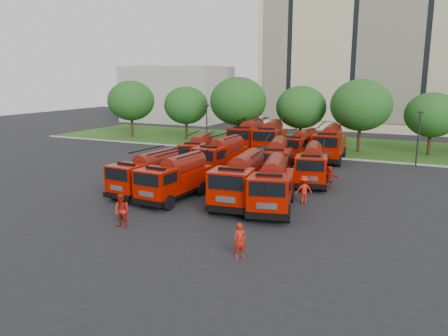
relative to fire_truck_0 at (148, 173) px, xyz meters
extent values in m
plane|color=black|center=(5.13, 1.44, -1.48)|extent=(140.00, 140.00, 0.00)
cube|color=#204A13|center=(5.13, 27.44, -1.42)|extent=(70.00, 16.00, 0.12)
cube|color=gray|center=(5.13, 19.34, -1.41)|extent=(70.00, 0.30, 0.14)
cube|color=tan|center=(7.13, 49.44, 11.02)|extent=(30.00, 14.00, 25.00)
cube|color=black|center=(7.13, 42.34, 11.02)|extent=(28.00, 0.15, 22.00)
cube|color=gray|center=(-24.87, 45.44, 3.52)|extent=(18.00, 12.00, 10.00)
cylinder|color=#382314|center=(-18.87, 23.44, -0.17)|extent=(0.36, 0.36, 2.62)
ellipsoid|color=#124014|center=(-18.87, 23.44, 3.54)|extent=(6.30, 6.30, 5.36)
cylinder|color=#382314|center=(-10.87, 24.44, -0.29)|extent=(0.36, 0.36, 2.38)
ellipsoid|color=#124014|center=(-10.87, 24.44, 3.07)|extent=(5.71, 5.71, 4.86)
cylinder|color=#382314|center=(-2.87, 22.94, -0.08)|extent=(0.36, 0.36, 2.80)
ellipsoid|color=#124014|center=(-2.87, 22.94, 3.88)|extent=(6.72, 6.72, 5.71)
cylinder|color=#382314|center=(4.13, 25.44, -0.26)|extent=(0.36, 0.36, 2.45)
ellipsoid|color=#124014|center=(4.13, 25.44, 3.21)|extent=(5.88, 5.88, 5.00)
cylinder|color=#382314|center=(11.13, 23.94, -0.12)|extent=(0.36, 0.36, 2.73)
ellipsoid|color=#124014|center=(11.13, 23.94, 3.74)|extent=(6.55, 6.55, 5.57)
cylinder|color=#382314|center=(18.13, 24.94, -0.34)|extent=(0.36, 0.36, 2.27)
ellipsoid|color=#124014|center=(18.13, 24.94, 2.87)|extent=(5.46, 5.46, 4.64)
cylinder|color=black|center=(-4.87, 18.64, 1.02)|extent=(0.14, 0.14, 5.00)
cube|color=black|center=(-4.87, 18.64, 3.57)|extent=(0.60, 0.25, 0.12)
cylinder|color=black|center=(17.13, 18.64, 1.02)|extent=(0.14, 0.14, 5.00)
cube|color=black|center=(17.13, 18.64, 3.57)|extent=(0.60, 0.25, 0.12)
cube|color=black|center=(0.00, 0.01, -0.90)|extent=(2.61, 6.47, 0.27)
cube|color=black|center=(-0.28, -3.18, -0.94)|extent=(2.27, 0.42, 0.32)
cube|color=#850B01|center=(-0.19, -2.15, 0.12)|extent=(2.37, 2.17, 1.76)
cube|color=black|center=(-0.27, -3.16, 0.53)|extent=(1.89, 0.21, 0.77)
cube|color=#850B01|center=(0.09, 1.00, -0.17)|extent=(2.56, 4.33, 1.17)
cylinder|color=#570E09|center=(0.09, 1.00, 0.79)|extent=(1.68, 3.89, 1.35)
cylinder|color=black|center=(-1.24, -2.24, -0.99)|extent=(0.40, 1.02, 0.99)
cylinder|color=black|center=(0.83, -2.42, -0.99)|extent=(0.40, 1.02, 0.99)
cylinder|color=black|center=(-0.89, 1.72, -0.99)|extent=(0.40, 1.02, 0.99)
cylinder|color=black|center=(1.18, 1.54, -0.99)|extent=(0.40, 1.02, 0.99)
cube|color=black|center=(2.58, -0.41, -0.89)|extent=(2.47, 6.50, 0.27)
cube|color=black|center=(2.39, -3.65, -0.93)|extent=(2.29, 0.36, 0.32)
cube|color=#850B01|center=(2.46, -2.60, 0.14)|extent=(2.35, 2.13, 1.78)
cube|color=black|center=(2.40, -3.62, 0.55)|extent=(1.92, 0.16, 0.78)
cube|color=#850B01|center=(2.64, 0.59, -0.16)|extent=(2.48, 4.32, 1.19)
cylinder|color=#570E09|center=(2.64, 0.59, 0.81)|extent=(1.59, 3.90, 1.37)
cylinder|color=black|center=(1.40, -2.72, -0.98)|extent=(0.38, 1.02, 1.00)
cylinder|color=black|center=(3.49, -2.84, -0.98)|extent=(0.38, 1.02, 1.00)
cylinder|color=black|center=(1.63, 1.29, -0.98)|extent=(0.38, 1.02, 1.00)
cylinder|color=black|center=(3.73, 1.16, -0.98)|extent=(0.38, 1.02, 1.00)
cube|color=black|center=(7.07, 0.53, -0.83)|extent=(3.15, 7.24, 0.30)
cube|color=black|center=(7.51, -3.00, -0.88)|extent=(2.51, 0.56, 0.35)
cube|color=#850B01|center=(7.37, -1.86, 0.29)|extent=(2.70, 2.49, 1.95)
cube|color=black|center=(7.51, -2.97, 0.74)|extent=(2.09, 0.31, 0.85)
cube|color=#850B01|center=(6.94, 1.62, -0.03)|extent=(3.00, 4.87, 1.30)
cylinder|color=#570E09|center=(6.94, 1.62, 1.03)|extent=(2.01, 4.36, 1.50)
cylinder|color=black|center=(6.25, -2.20, -0.93)|extent=(0.48, 1.14, 1.10)
cylinder|color=black|center=(8.54, -1.91, -0.93)|extent=(0.48, 1.14, 1.10)
cylinder|color=black|center=(5.71, 2.17, -0.93)|extent=(0.48, 1.14, 1.10)
cylinder|color=black|center=(7.99, 2.46, -0.93)|extent=(0.48, 1.14, 1.10)
cube|color=black|center=(9.29, 0.24, -0.86)|extent=(3.73, 7.08, 0.29)
cube|color=black|center=(10.09, -3.09, -0.90)|extent=(2.40, 0.80, 0.34)
cube|color=#850B01|center=(9.83, -2.01, 0.23)|extent=(2.79, 2.61, 1.88)
cube|color=black|center=(10.08, -3.06, 0.66)|extent=(1.98, 0.52, 0.82)
cube|color=#850B01|center=(9.04, 1.27, -0.08)|extent=(3.33, 4.86, 1.25)
cylinder|color=#570E09|center=(9.04, 1.27, 0.94)|extent=(2.35, 4.27, 1.45)
cylinder|color=black|center=(8.80, -2.46, -0.95)|extent=(0.58, 1.11, 1.06)
cylinder|color=black|center=(10.95, -1.94, -0.95)|extent=(0.58, 1.11, 1.06)
cylinder|color=black|center=(7.81, 1.66, -0.95)|extent=(0.58, 1.11, 1.06)
cylinder|color=black|center=(9.96, 2.18, -0.95)|extent=(0.58, 1.11, 1.06)
cube|color=black|center=(-1.27, 10.00, -0.90)|extent=(3.39, 6.53, 0.27)
cube|color=black|center=(-0.56, 6.93, -0.95)|extent=(2.22, 0.72, 0.31)
cube|color=#850B01|center=(-0.79, 7.92, 0.10)|extent=(2.56, 2.40, 1.73)
cube|color=black|center=(-0.57, 6.95, 0.50)|extent=(1.83, 0.46, 0.76)
cube|color=#850B01|center=(-1.49, 10.96, -0.19)|extent=(3.04, 4.48, 1.16)
cylinder|color=#570E09|center=(-1.49, 10.96, 0.75)|extent=(2.14, 3.94, 1.33)
cylinder|color=black|center=(-1.75, 7.52, -0.99)|extent=(0.52, 1.02, 0.98)
cylinder|color=black|center=(0.24, 7.98, -0.99)|extent=(0.52, 1.02, 0.98)
cylinder|color=black|center=(-2.63, 11.33, -0.99)|extent=(0.52, 1.02, 0.98)
cylinder|color=black|center=(-0.64, 11.79, -0.99)|extent=(0.52, 1.02, 0.98)
cube|color=black|center=(1.90, 8.30, -0.87)|extent=(2.44, 6.67, 0.28)
cube|color=black|center=(1.76, 4.96, -0.92)|extent=(2.36, 0.33, 0.33)
cube|color=#850B01|center=(1.80, 6.04, 0.19)|extent=(2.39, 2.17, 1.83)
cube|color=black|center=(1.76, 4.99, 0.61)|extent=(1.98, 0.13, 0.80)
cube|color=#850B01|center=(1.94, 9.33, -0.12)|extent=(2.49, 4.42, 1.22)
cylinder|color=#570E09|center=(1.94, 9.33, 0.88)|extent=(1.58, 4.01, 1.41)
cylinder|color=black|center=(0.71, 5.90, -0.96)|extent=(0.37, 1.05, 1.04)
cylinder|color=black|center=(2.87, 5.81, -0.96)|extent=(0.37, 1.05, 1.04)
cylinder|color=black|center=(0.89, 10.03, -0.96)|extent=(0.37, 1.05, 1.04)
cylinder|color=black|center=(3.05, 9.94, -0.96)|extent=(0.37, 1.05, 1.04)
cube|color=black|center=(6.64, 8.99, -0.86)|extent=(3.68, 6.98, 0.29)
cube|color=black|center=(7.43, 5.71, -0.91)|extent=(2.37, 0.79, 0.33)
cube|color=#850B01|center=(7.18, 6.77, 0.20)|extent=(2.75, 2.58, 1.85)
cube|color=black|center=(7.43, 5.73, 0.63)|extent=(1.95, 0.51, 0.81)
cube|color=#850B01|center=(6.40, 10.00, -0.10)|extent=(3.29, 4.79, 1.24)
cylinder|color=#570E09|center=(6.40, 10.00, 0.91)|extent=(2.32, 4.21, 1.43)
cylinder|color=black|center=(6.16, 6.33, -0.96)|extent=(0.57, 1.09, 1.05)
cylinder|color=black|center=(8.28, 6.84, -0.96)|extent=(0.57, 1.09, 1.05)
cylinder|color=black|center=(5.18, 10.39, -0.96)|extent=(0.57, 1.09, 1.05)
cylinder|color=black|center=(7.30, 10.90, -0.96)|extent=(0.57, 1.09, 1.05)
cube|color=black|center=(9.89, 7.99, -0.88)|extent=(3.35, 6.73, 0.28)
cube|color=black|center=(10.54, 4.79, -0.93)|extent=(2.30, 0.68, 0.32)
cube|color=#850B01|center=(10.33, 5.82, 0.15)|extent=(2.61, 2.43, 1.79)
cube|color=black|center=(10.53, 4.81, 0.57)|extent=(1.90, 0.43, 0.78)
cube|color=#850B01|center=(9.69, 8.98, -0.15)|extent=(3.05, 4.60, 1.20)
cylinder|color=#570E09|center=(9.69, 8.98, 0.83)|extent=(2.12, 4.06, 1.38)
cylinder|color=black|center=(9.33, 5.43, -0.98)|extent=(0.52, 1.06, 1.01)
cylinder|color=black|center=(11.40, 5.85, -0.98)|extent=(0.52, 1.06, 1.01)
cylinder|color=black|center=(8.53, 9.41, -0.98)|extent=(0.52, 1.06, 1.01)
cylinder|color=black|center=(10.60, 9.82, -0.98)|extent=(0.52, 1.06, 1.01)
cube|color=black|center=(0.00, 19.38, -0.78)|extent=(3.06, 7.70, 0.32)
cube|color=black|center=(0.30, 15.57, -0.84)|extent=(2.70, 0.48, 0.38)
cube|color=#850B01|center=(0.21, 16.81, 0.43)|extent=(2.81, 2.57, 2.10)
cube|color=black|center=(0.30, 15.60, 0.91)|extent=(2.26, 0.23, 0.91)
cube|color=#850B01|center=(-0.09, 20.56, 0.08)|extent=(3.02, 5.14, 1.40)
cylinder|color=#570E09|center=(-0.09, 20.56, 1.22)|extent=(1.97, 4.63, 1.61)
cylinder|color=black|center=(-1.01, 16.49, -0.89)|extent=(0.47, 1.21, 1.18)
cylinder|color=black|center=(1.46, 16.69, -0.89)|extent=(0.47, 1.21, 1.18)
cylinder|color=black|center=(-1.38, 21.21, -0.89)|extent=(0.47, 1.21, 1.18)
cylinder|color=black|center=(1.08, 21.41, -0.89)|extent=(0.47, 1.21, 1.18)
cube|color=black|center=(2.53, 19.31, -0.78)|extent=(3.61, 7.83, 0.32)
cube|color=black|center=(3.12, 15.53, -0.84)|extent=(2.70, 0.68, 0.38)
cube|color=#850B01|center=(2.93, 16.75, 0.43)|extent=(2.97, 2.75, 2.10)
cube|color=black|center=(3.12, 15.56, 0.91)|extent=(2.24, 0.40, 0.92)
cube|color=#850B01|center=(2.35, 20.48, 0.08)|extent=(3.37, 5.30, 1.40)
cylinder|color=#570E09|center=(2.35, 20.48, 1.22)|extent=(2.29, 4.72, 1.62)
cylinder|color=black|center=(1.74, 16.35, -0.89)|extent=(0.56, 1.23, 1.18)
cylinder|color=black|center=(4.19, 16.73, -0.89)|extent=(0.56, 1.23, 1.18)
cylinder|color=black|center=(1.01, 21.03, -0.89)|extent=(0.56, 1.23, 1.18)
cylinder|color=black|center=(3.46, 21.41, -0.89)|extent=(0.56, 1.23, 1.18)
cube|color=black|center=(6.49, 17.27, -0.89)|extent=(2.70, 6.57, 0.27)
cube|color=black|center=(6.19, 14.04, -0.93)|extent=(2.30, 0.44, 0.32)
cube|color=#850B01|center=(6.29, 15.09, 0.14)|extent=(2.42, 2.21, 1.78)
cube|color=black|center=(6.19, 14.07, 0.55)|extent=(1.92, 0.23, 0.78)
cube|color=#850B01|center=(6.59, 18.27, -0.16)|extent=(2.63, 4.40, 1.19)
cylinder|color=#570E09|center=(6.59, 18.27, 0.81)|extent=(1.73, 3.95, 1.37)
cylinder|color=black|center=(5.22, 15.01, -0.98)|extent=(0.41, 1.03, 1.01)
cylinder|color=black|center=(7.32, 14.81, -0.98)|extent=(0.41, 1.03, 1.01)
cylinder|color=black|center=(5.60, 19.01, -0.98)|extent=(0.41, 1.03, 1.01)
cylinder|color=black|center=(7.70, 18.81, -0.98)|extent=(0.41, 1.03, 1.01)
cube|color=black|center=(9.15, 18.16, -0.79)|extent=(3.05, 7.61, 0.32)
cube|color=black|center=(9.47, 14.40, -0.85)|extent=(2.67, 0.49, 0.37)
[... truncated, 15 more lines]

